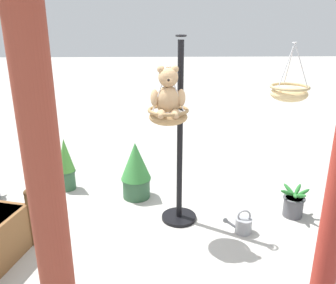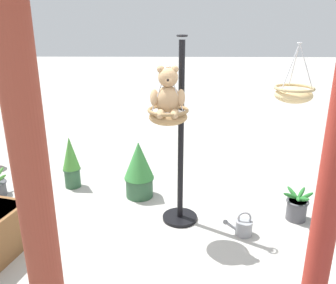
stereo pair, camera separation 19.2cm
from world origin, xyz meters
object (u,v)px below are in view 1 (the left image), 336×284
at_px(potted_plant_bushy_green, 136,170).
at_px(potted_plant_conical_shrub, 66,164).
at_px(teddy_bear, 168,95).
at_px(potted_plant_tall_leafy, 294,203).
at_px(watering_can, 243,224).
at_px(greenhouse_pillar_left, 48,204).
at_px(display_pole_central, 179,170).
at_px(hanging_basket_left_high, 289,92).
at_px(hanging_basket_with_teddy, 168,115).

bearing_deg(potted_plant_bushy_green, potted_plant_conical_shrub, -15.15).
distance_m(teddy_bear, potted_plant_tall_leafy, 2.23).
bearing_deg(potted_plant_conical_shrub, watering_can, 152.77).
height_order(potted_plant_bushy_green, potted_plant_conical_shrub, potted_plant_bushy_green).
height_order(teddy_bear, potted_plant_tall_leafy, teddy_bear).
distance_m(greenhouse_pillar_left, potted_plant_tall_leafy, 3.36).
bearing_deg(watering_can, potted_plant_bushy_green, -35.30).
bearing_deg(potted_plant_tall_leafy, potted_plant_bushy_green, -15.89).
xyz_separation_m(display_pole_central, teddy_bear, (0.15, 0.27, 0.98)).
distance_m(teddy_bear, hanging_basket_left_high, 1.65).
bearing_deg(hanging_basket_with_teddy, hanging_basket_left_high, -158.87).
distance_m(teddy_bear, greenhouse_pillar_left, 1.92).
height_order(hanging_basket_with_teddy, potted_plant_tall_leafy, hanging_basket_with_teddy).
bearing_deg(display_pole_central, hanging_basket_left_high, -166.15).
distance_m(hanging_basket_left_high, watering_can, 1.72).
relative_size(greenhouse_pillar_left, potted_plant_tall_leafy, 6.88).
bearing_deg(hanging_basket_with_teddy, potted_plant_tall_leafy, -170.48).
bearing_deg(hanging_basket_left_high, greenhouse_pillar_left, 45.19).
bearing_deg(potted_plant_bushy_green, display_pole_central, 133.35).
xyz_separation_m(display_pole_central, watering_can, (-0.74, 0.32, -0.58)).
relative_size(hanging_basket_with_teddy, watering_can, 1.80).
bearing_deg(hanging_basket_left_high, potted_plant_conical_shrub, -10.44).
distance_m(potted_plant_tall_leafy, watering_can, 0.82).
relative_size(teddy_bear, greenhouse_pillar_left, 0.19).
bearing_deg(potted_plant_bushy_green, greenhouse_pillar_left, 81.90).
xyz_separation_m(display_pole_central, hanging_basket_with_teddy, (0.15, 0.25, 0.75)).
height_order(hanging_basket_with_teddy, potted_plant_conical_shrub, hanging_basket_with_teddy).
xyz_separation_m(teddy_bear, potted_plant_tall_leafy, (-1.63, -0.30, -1.49)).
distance_m(display_pole_central, teddy_bear, 1.03).
bearing_deg(potted_plant_bushy_green, hanging_basket_with_teddy, 116.27).
height_order(display_pole_central, hanging_basket_with_teddy, display_pole_central).
relative_size(potted_plant_conical_shrub, watering_can, 2.28).
bearing_deg(potted_plant_conical_shrub, display_pole_central, 151.17).
bearing_deg(hanging_basket_left_high, teddy_bear, 21.93).
xyz_separation_m(display_pole_central, potted_plant_conical_shrub, (1.62, -0.89, -0.28)).
bearing_deg(greenhouse_pillar_left, hanging_basket_with_teddy, -114.46).
bearing_deg(potted_plant_bushy_green, hanging_basket_left_high, 172.15).
xyz_separation_m(display_pole_central, potted_plant_bushy_green, (0.57, -0.61, -0.26)).
bearing_deg(potted_plant_bushy_green, potted_plant_tall_leafy, 164.11).
relative_size(teddy_bear, potted_plant_bushy_green, 0.65).
distance_m(display_pole_central, hanging_basket_left_high, 1.66).
bearing_deg(teddy_bear, greenhouse_pillar_left, 65.23).
xyz_separation_m(greenhouse_pillar_left, potted_plant_bushy_green, (-0.37, -2.60, -0.93)).
xyz_separation_m(display_pole_central, greenhouse_pillar_left, (0.94, 1.99, 0.67)).
bearing_deg(teddy_bear, watering_can, 176.83).
bearing_deg(watering_can, hanging_basket_with_teddy, -4.74).
distance_m(hanging_basket_left_high, greenhouse_pillar_left, 3.30).
height_order(display_pole_central, teddy_bear, display_pole_central).
distance_m(greenhouse_pillar_left, potted_plant_bushy_green, 2.79).
bearing_deg(watering_can, potted_plant_tall_leafy, -154.78).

